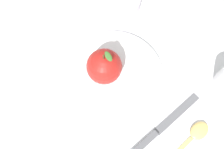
{
  "coord_description": "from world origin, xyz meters",
  "views": [
    {
      "loc": [
        -0.01,
        -0.2,
        0.54
      ],
      "look_at": [
        -0.02,
        0.01,
        0.02
      ],
      "focal_mm": 37.99,
      "sensor_mm": 36.0,
      "label": 1
    }
  ],
  "objects_px": {
    "apple": "(104,66)",
    "spoon": "(194,136)",
    "side_bowl": "(118,1)",
    "linen_napkin": "(62,31)",
    "dinner_plate": "(112,76)",
    "knife": "(158,131)"
  },
  "relations": [
    {
      "from": "apple",
      "to": "side_bowl",
      "type": "bearing_deg",
      "value": 81.71
    },
    {
      "from": "side_bowl",
      "to": "knife",
      "type": "distance_m",
      "value": 0.35
    },
    {
      "from": "apple",
      "to": "spoon",
      "type": "relative_size",
      "value": 0.68
    },
    {
      "from": "side_bowl",
      "to": "spoon",
      "type": "bearing_deg",
      "value": -64.17
    },
    {
      "from": "knife",
      "to": "apple",
      "type": "bearing_deg",
      "value": 132.31
    },
    {
      "from": "dinner_plate",
      "to": "spoon",
      "type": "relative_size",
      "value": 1.79
    },
    {
      "from": "side_bowl",
      "to": "dinner_plate",
      "type": "bearing_deg",
      "value": -93.46
    },
    {
      "from": "side_bowl",
      "to": "spoon",
      "type": "distance_m",
      "value": 0.39
    },
    {
      "from": "dinner_plate",
      "to": "side_bowl",
      "type": "distance_m",
      "value": 0.21
    },
    {
      "from": "dinner_plate",
      "to": "spoon",
      "type": "xyz_separation_m",
      "value": [
        0.18,
        -0.14,
        -0.0
      ]
    },
    {
      "from": "dinner_plate",
      "to": "knife",
      "type": "relative_size",
      "value": 1.42
    },
    {
      "from": "dinner_plate",
      "to": "knife",
      "type": "distance_m",
      "value": 0.17
    },
    {
      "from": "dinner_plate",
      "to": "linen_napkin",
      "type": "bearing_deg",
      "value": 135.99
    },
    {
      "from": "apple",
      "to": "spoon",
      "type": "distance_m",
      "value": 0.25
    },
    {
      "from": "knife",
      "to": "linen_napkin",
      "type": "bearing_deg",
      "value": 132.64
    },
    {
      "from": "apple",
      "to": "knife",
      "type": "relative_size",
      "value": 0.54
    },
    {
      "from": "side_bowl",
      "to": "knife",
      "type": "height_order",
      "value": "side_bowl"
    },
    {
      "from": "knife",
      "to": "linen_napkin",
      "type": "height_order",
      "value": "knife"
    },
    {
      "from": "spoon",
      "to": "linen_napkin",
      "type": "relative_size",
      "value": 0.91
    },
    {
      "from": "dinner_plate",
      "to": "linen_napkin",
      "type": "xyz_separation_m",
      "value": [
        -0.13,
        0.13,
        -0.01
      ]
    },
    {
      "from": "linen_napkin",
      "to": "side_bowl",
      "type": "bearing_deg",
      "value": 29.7
    },
    {
      "from": "side_bowl",
      "to": "linen_napkin",
      "type": "relative_size",
      "value": 0.76
    }
  ]
}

